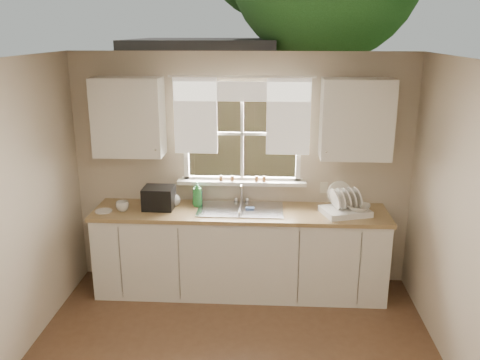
# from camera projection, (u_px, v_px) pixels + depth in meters

# --- Properties ---
(room_walls) EXTENTS (3.62, 4.02, 2.50)m
(room_walls) POSITION_uv_depth(u_px,v_px,m) (225.00, 253.00, 3.47)
(room_walls) COLOR beige
(room_walls) RESTS_ON ground
(ceiling) EXTENTS (3.60, 4.00, 0.02)m
(ceiling) POSITION_uv_depth(u_px,v_px,m) (225.00, 64.00, 3.18)
(ceiling) COLOR silver
(ceiling) RESTS_ON room_walls
(window) EXTENTS (1.38, 0.16, 1.06)m
(window) POSITION_uv_depth(u_px,v_px,m) (242.00, 149.00, 5.38)
(window) COLOR white
(window) RESTS_ON room_walls
(curtains) EXTENTS (1.50, 0.03, 0.81)m
(curtains) POSITION_uv_depth(u_px,v_px,m) (242.00, 108.00, 5.20)
(curtains) COLOR white
(curtains) RESTS_ON room_walls
(base_cabinets) EXTENTS (3.00, 0.62, 0.87)m
(base_cabinets) POSITION_uv_depth(u_px,v_px,m) (240.00, 253.00, 5.37)
(base_cabinets) COLOR silver
(base_cabinets) RESTS_ON ground
(countertop) EXTENTS (3.04, 0.65, 0.04)m
(countertop) POSITION_uv_depth(u_px,v_px,m) (240.00, 213.00, 5.24)
(countertop) COLOR #96794B
(countertop) RESTS_ON base_cabinets
(upper_cabinet_left) EXTENTS (0.70, 0.33, 0.80)m
(upper_cabinet_left) POSITION_uv_depth(u_px,v_px,m) (129.00, 117.00, 5.17)
(upper_cabinet_left) COLOR silver
(upper_cabinet_left) RESTS_ON room_walls
(upper_cabinet_right) EXTENTS (0.70, 0.33, 0.80)m
(upper_cabinet_right) POSITION_uv_depth(u_px,v_px,m) (356.00, 119.00, 5.04)
(upper_cabinet_right) COLOR silver
(upper_cabinet_right) RESTS_ON room_walls
(wall_outlet) EXTENTS (0.08, 0.01, 0.12)m
(wall_outlet) POSITION_uv_depth(u_px,v_px,m) (324.00, 188.00, 5.43)
(wall_outlet) COLOR beige
(wall_outlet) RESTS_ON room_walls
(sill_jars) EXTENTS (0.50, 0.04, 0.06)m
(sill_jars) POSITION_uv_depth(u_px,v_px,m) (243.00, 179.00, 5.41)
(sill_jars) COLOR brown
(sill_jars) RESTS_ON window
(sink) EXTENTS (0.88, 0.52, 0.40)m
(sink) POSITION_uv_depth(u_px,v_px,m) (240.00, 216.00, 5.29)
(sink) COLOR #B7B7BC
(sink) RESTS_ON countertop
(dish_rack) EXTENTS (0.53, 0.46, 0.31)m
(dish_rack) POSITION_uv_depth(u_px,v_px,m) (345.00, 207.00, 5.13)
(dish_rack) COLOR white
(dish_rack) RESTS_ON countertop
(bowl) EXTENTS (0.28, 0.28, 0.06)m
(bowl) POSITION_uv_depth(u_px,v_px,m) (359.00, 208.00, 5.07)
(bowl) COLOR silver
(bowl) RESTS_ON dish_rack
(soap_bottle_a) EXTENTS (0.12, 0.12, 0.28)m
(soap_bottle_a) POSITION_uv_depth(u_px,v_px,m) (197.00, 193.00, 5.34)
(soap_bottle_a) COLOR #2B853B
(soap_bottle_a) RESTS_ON countertop
(soap_bottle_b) EXTENTS (0.10, 0.10, 0.20)m
(soap_bottle_b) POSITION_uv_depth(u_px,v_px,m) (198.00, 195.00, 5.40)
(soap_bottle_b) COLOR #2E59AD
(soap_bottle_b) RESTS_ON countertop
(soap_bottle_c) EXTENTS (0.16, 0.16, 0.17)m
(soap_bottle_c) POSITION_uv_depth(u_px,v_px,m) (174.00, 198.00, 5.38)
(soap_bottle_c) COLOR beige
(soap_bottle_c) RESTS_ON countertop
(saucer) EXTENTS (0.17, 0.17, 0.01)m
(saucer) POSITION_uv_depth(u_px,v_px,m) (104.00, 211.00, 5.21)
(saucer) COLOR beige
(saucer) RESTS_ON countertop
(cup) EXTENTS (0.17, 0.17, 0.10)m
(cup) POSITION_uv_depth(u_px,v_px,m) (122.00, 206.00, 5.21)
(cup) COLOR beige
(cup) RESTS_ON countertop
(black_appliance) EXTENTS (0.32, 0.28, 0.23)m
(black_appliance) POSITION_uv_depth(u_px,v_px,m) (159.00, 198.00, 5.28)
(black_appliance) COLOR black
(black_appliance) RESTS_ON countertop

